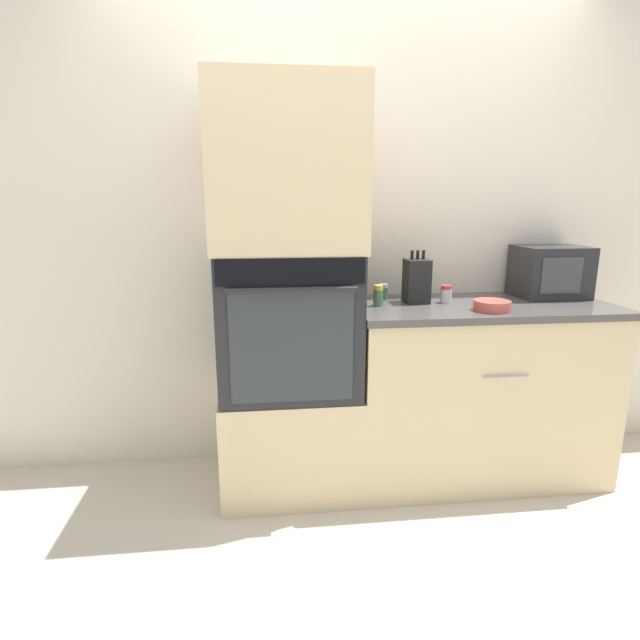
% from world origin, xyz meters
% --- Properties ---
extents(ground_plane, '(12.00, 12.00, 0.00)m').
position_xyz_m(ground_plane, '(0.00, 0.00, 0.00)').
color(ground_plane, beige).
extents(wall_back, '(8.00, 0.05, 2.50)m').
position_xyz_m(wall_back, '(0.00, 0.63, 1.25)').
color(wall_back, beige).
rests_on(wall_back, ground_plane).
extents(oven_cabinet_base, '(0.68, 0.60, 0.53)m').
position_xyz_m(oven_cabinet_base, '(-0.34, 0.30, 0.27)').
color(oven_cabinet_base, beige).
rests_on(oven_cabinet_base, ground_plane).
extents(wall_oven, '(0.65, 0.64, 0.68)m').
position_xyz_m(wall_oven, '(-0.34, 0.30, 0.87)').
color(wall_oven, black).
rests_on(wall_oven, oven_cabinet_base).
extents(oven_cabinet_upper, '(0.68, 0.60, 0.74)m').
position_xyz_m(oven_cabinet_upper, '(-0.34, 0.30, 1.57)').
color(oven_cabinet_upper, beige).
rests_on(oven_cabinet_upper, wall_oven).
extents(counter_unit, '(1.31, 0.63, 0.93)m').
position_xyz_m(counter_unit, '(0.65, 0.30, 0.47)').
color(counter_unit, beige).
rests_on(counter_unit, ground_plane).
extents(microwave, '(0.35, 0.29, 0.27)m').
position_xyz_m(microwave, '(1.08, 0.43, 1.07)').
color(microwave, '#232326').
rests_on(microwave, counter_unit).
extents(knife_block, '(0.12, 0.13, 0.26)m').
position_xyz_m(knife_block, '(0.32, 0.36, 1.04)').
color(knife_block, black).
rests_on(knife_block, counter_unit).
extents(bowl, '(0.17, 0.17, 0.05)m').
position_xyz_m(bowl, '(0.62, 0.13, 0.96)').
color(bowl, '#B24C42').
rests_on(bowl, counter_unit).
extents(condiment_jar_near, '(0.06, 0.06, 0.09)m').
position_xyz_m(condiment_jar_near, '(0.47, 0.33, 0.97)').
color(condiment_jar_near, silver).
rests_on(condiment_jar_near, counter_unit).
extents(condiment_jar_mid, '(0.05, 0.05, 0.08)m').
position_xyz_m(condiment_jar_mid, '(0.17, 0.46, 0.97)').
color(condiment_jar_mid, '#427047').
rests_on(condiment_jar_mid, counter_unit).
extents(condiment_jar_far, '(0.05, 0.05, 0.10)m').
position_xyz_m(condiment_jar_far, '(0.11, 0.30, 0.98)').
color(condiment_jar_far, '#427047').
rests_on(condiment_jar_far, counter_unit).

